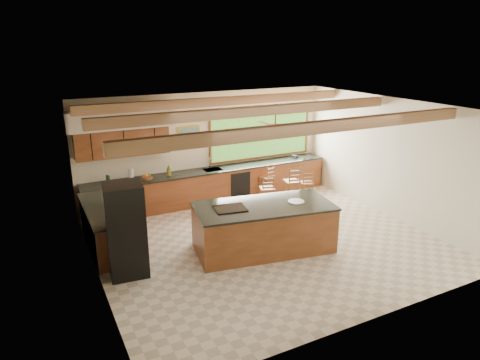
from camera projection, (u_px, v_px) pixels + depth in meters
name	position (u px, v px, depth m)	size (l,w,h in m)	color
ground	(265.00, 241.00, 9.62)	(7.20, 7.20, 0.00)	beige
room_shell	(245.00, 140.00, 9.42)	(7.27, 6.54, 3.02)	silver
counter_run	(190.00, 194.00, 11.26)	(7.12, 3.10, 1.23)	brown
island	(263.00, 227.00, 9.12)	(3.10, 1.85, 1.03)	brown
refrigerator	(126.00, 230.00, 8.02)	(0.77, 0.76, 1.82)	black
bar_stool_a	(268.00, 179.00, 12.11)	(0.44, 0.44, 0.98)	brown
bar_stool_b	(307.00, 184.00, 11.72)	(0.44, 0.44, 0.96)	brown
bar_stool_c	(268.00, 189.00, 11.17)	(0.46, 0.46, 1.02)	brown
bar_stool_d	(293.00, 182.00, 11.62)	(0.45, 0.45, 1.08)	brown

